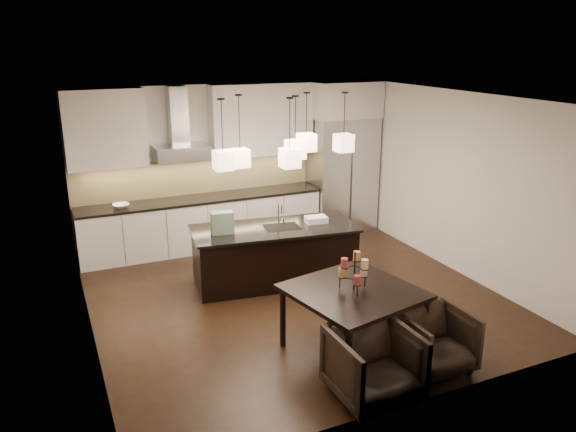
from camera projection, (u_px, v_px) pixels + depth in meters
name	position (u px, v px, depth m)	size (l,w,h in m)	color
floor	(294.00, 296.00, 8.08)	(5.50, 5.50, 0.02)	black
ceiling	(294.00, 98.00, 7.22)	(5.50, 5.50, 0.02)	white
wall_back	(230.00, 163.00, 10.05)	(5.50, 0.02, 2.80)	silver
wall_front	(417.00, 278.00, 5.25)	(5.50, 0.02, 2.80)	silver
wall_left	(80.00, 229.00, 6.57)	(0.02, 5.50, 2.80)	silver
wall_right	(455.00, 182.00, 8.72)	(0.02, 5.50, 2.80)	silver
refrigerator	(342.00, 174.00, 10.64)	(1.20, 0.72, 2.15)	#B7B7BA
fridge_panel	(344.00, 100.00, 10.21)	(1.26, 0.72, 0.65)	silver
lower_cabinets	(203.00, 224.00, 9.81)	(4.21, 0.62, 0.88)	silver
countertop	(202.00, 199.00, 9.67)	(4.21, 0.66, 0.04)	black
backsplash	(197.00, 176.00, 9.83)	(4.21, 0.02, 0.63)	tan
upper_cab_left	(105.00, 129.00, 8.83)	(1.25, 0.35, 1.25)	silver
upper_cab_right	(262.00, 120.00, 9.87)	(1.86, 0.35, 1.25)	silver
hood_canopy	(182.00, 153.00, 9.35)	(0.90, 0.52, 0.24)	#B7B7BA
hood_chimney	(178.00, 116.00, 9.26)	(0.30, 0.28, 0.96)	#B7B7BA
fruit_bowl	(121.00, 206.00, 9.08)	(0.26, 0.26, 0.06)	silver
island_body	(274.00, 256.00, 8.45)	(2.35, 0.94, 0.83)	black
island_top	(274.00, 228.00, 8.32)	(2.43, 1.02, 0.04)	black
faucet	(279.00, 213.00, 8.37)	(0.09, 0.23, 0.36)	silver
tote_bag	(222.00, 223.00, 8.01)	(0.32, 0.17, 0.32)	#184E28
food_container	(316.00, 219.00, 8.52)	(0.32, 0.23, 0.09)	silver
dining_table	(353.00, 321.00, 6.53)	(1.33, 1.33, 0.80)	black
candelabra	(354.00, 271.00, 6.34)	(0.38, 0.38, 0.47)	black
candle_a	(364.00, 271.00, 6.44)	(0.08, 0.08, 0.11)	#E3C18A
candle_b	(342.00, 272.00, 6.41)	(0.08, 0.08, 0.11)	#D08942
candle_c	(357.00, 280.00, 6.21)	(0.08, 0.08, 0.11)	#A0322A
candle_d	(357.00, 256.00, 6.44)	(0.08, 0.08, 0.11)	#D08942
candle_e	(344.00, 263.00, 6.24)	(0.08, 0.08, 0.11)	#A0322A
candle_f	(365.00, 264.00, 6.21)	(0.08, 0.08, 0.11)	#E3C18A
armchair_left	(374.00, 365.00, 5.68)	(0.81, 0.83, 0.76)	black
armchair_right	(435.00, 340.00, 6.21)	(0.73, 0.76, 0.69)	black
pendant_a	(223.00, 160.00, 7.49)	(0.24, 0.24, 0.26)	beige
pendant_b	(240.00, 158.00, 8.04)	(0.24, 0.24, 0.26)	beige
pendant_c	(295.00, 149.00, 7.84)	(0.24, 0.24, 0.26)	beige
pendant_d	(306.00, 142.00, 8.31)	(0.24, 0.24, 0.26)	beige
pendant_e	(344.00, 143.00, 8.34)	(0.24, 0.24, 0.26)	beige
pendant_f	(290.00, 158.00, 7.62)	(0.24, 0.24, 0.26)	beige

